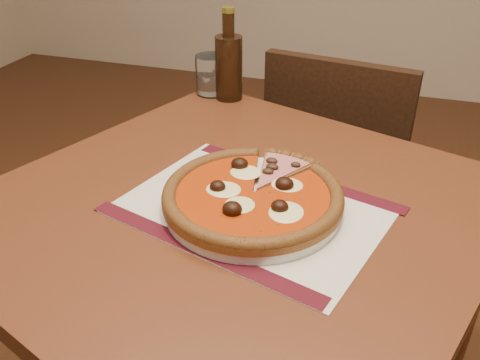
% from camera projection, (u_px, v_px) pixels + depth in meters
% --- Properties ---
extents(table, '(1.02, 1.02, 0.75)m').
position_uv_depth(table, '(237.00, 248.00, 0.92)').
color(table, brown).
rests_on(table, ground).
extents(chair_far, '(0.46, 0.46, 0.84)m').
position_uv_depth(chair_far, '(339.00, 169.00, 1.51)').
color(chair_far, black).
rests_on(chair_far, ground).
extents(placemat, '(0.48, 0.40, 0.00)m').
position_uv_depth(placemat, '(252.00, 209.00, 0.84)').
color(placemat, beige).
rests_on(placemat, table).
extents(plate, '(0.29, 0.29, 0.02)m').
position_uv_depth(plate, '(253.00, 204.00, 0.84)').
color(plate, white).
rests_on(plate, placemat).
extents(pizza, '(0.30, 0.30, 0.04)m').
position_uv_depth(pizza, '(253.00, 194.00, 0.83)').
color(pizza, '#945F24').
rests_on(pizza, plate).
extents(ham_slice, '(0.11, 0.15, 0.02)m').
position_uv_depth(ham_slice, '(283.00, 173.00, 0.89)').
color(ham_slice, '#945F24').
rests_on(ham_slice, plate).
extents(water_glass, '(0.10, 0.10, 0.10)m').
position_uv_depth(water_glass, '(212.00, 75.00, 1.28)').
color(water_glass, white).
rests_on(water_glass, table).
extents(bottle, '(0.07, 0.07, 0.22)m').
position_uv_depth(bottle, '(229.00, 64.00, 1.23)').
color(bottle, '#351D0D').
rests_on(bottle, table).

